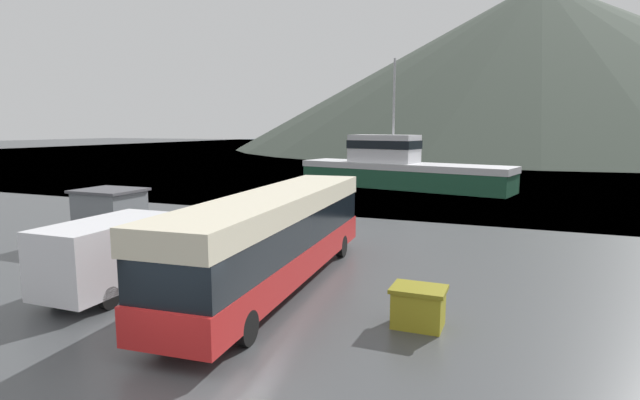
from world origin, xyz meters
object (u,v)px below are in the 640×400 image
delivery_van (121,252)px  storage_bin (418,306)px  tour_bus (276,234)px  fishing_boat (399,168)px  dock_kiosk (111,216)px

delivery_van → storage_bin: 9.84m
tour_bus → fishing_boat: size_ratio=0.66×
tour_bus → delivery_van: bearing=-159.2°
delivery_van → fishing_boat: 31.89m
tour_bus → storage_bin: 5.55m
tour_bus → fishing_boat: bearing=90.8°
fishing_boat → storage_bin: bearing=26.8°
storage_bin → dock_kiosk: dock_kiosk is taller
delivery_van → dock_kiosk: (-5.64, 5.21, -0.01)m
fishing_boat → dock_kiosk: size_ratio=6.94×
storage_bin → dock_kiosk: 16.14m
storage_bin → delivery_van: bearing=-176.7°
tour_bus → delivery_van: tour_bus is taller
fishing_boat → storage_bin: (7.94, -31.27, -1.21)m
delivery_van → dock_kiosk: size_ratio=2.25×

